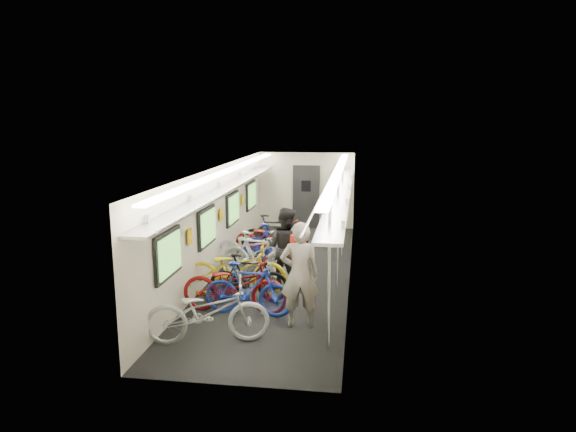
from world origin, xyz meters
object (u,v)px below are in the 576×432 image
(passenger_mid, at_px, (285,248))
(backpack, at_px, (298,246))
(passenger_near, at_px, (300,275))
(bicycle_1, at_px, (248,289))
(bicycle_0, at_px, (208,312))

(passenger_mid, relative_size, backpack, 4.43)
(passenger_near, bearing_deg, passenger_mid, -81.54)
(bicycle_1, relative_size, passenger_near, 0.90)
(passenger_near, bearing_deg, backpack, -85.68)
(passenger_near, height_order, passenger_mid, passenger_near)
(bicycle_0, distance_m, bicycle_1, 1.26)
(passenger_near, relative_size, passenger_mid, 1.07)
(bicycle_0, relative_size, passenger_near, 1.07)
(bicycle_0, xyz_separation_m, passenger_near, (1.35, 0.86, 0.40))
(passenger_mid, height_order, backpack, passenger_mid)
(bicycle_1, bearing_deg, bicycle_0, 166.14)
(bicycle_0, height_order, passenger_mid, passenger_mid)
(passenger_near, height_order, backpack, passenger_near)
(backpack, bearing_deg, bicycle_1, -167.04)
(backpack, bearing_deg, bicycle_0, -128.69)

